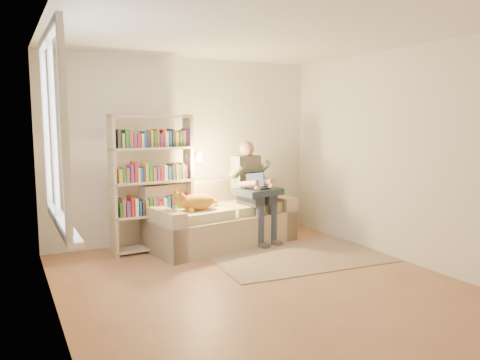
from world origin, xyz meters
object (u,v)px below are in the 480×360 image
sofa (220,222)px  laptop (257,185)px  cat (194,202)px  bookshelf (152,176)px  person (252,185)px

sofa → laptop: size_ratio=5.75×
sofa → cat: size_ratio=2.98×
sofa → cat: sofa is taller
cat → laptop: (0.95, 0.02, 0.16)m
cat → bookshelf: bearing=136.0°
person → bookshelf: bearing=163.1°
person → cat: size_ratio=1.97×
sofa → person: bearing=-18.9°
sofa → cat: 0.63m
person → cat: bearing=178.6°
sofa → bookshelf: (-0.93, 0.10, 0.68)m
bookshelf → laptop: bearing=-14.3°
bookshelf → person: bearing=-9.5°
person → bookshelf: size_ratio=0.79×
sofa → bookshelf: bearing=164.1°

